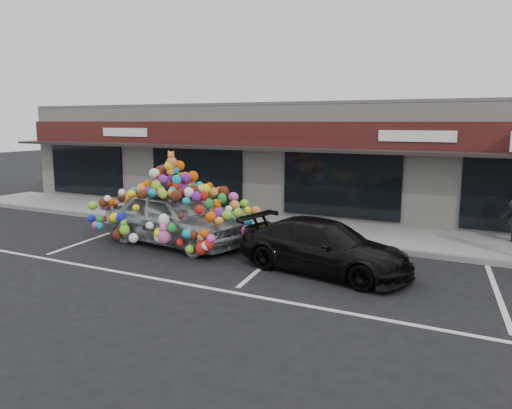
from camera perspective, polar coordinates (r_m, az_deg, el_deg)
The scene contains 10 objects.
ground at distance 14.34m, azimuth -9.06°, elevation -5.22°, with size 90.00×90.00×0.00m, color black.
shop_building at distance 21.30m, azimuth 4.41°, elevation 5.57°, with size 24.00×7.20×4.31m.
sidewalk at distance 17.61m, azimuth -1.34°, elevation -2.09°, with size 26.00×3.00×0.15m, color gray.
kerb at distance 16.34m, azimuth -3.87°, elevation -3.03°, with size 26.00×0.18×0.16m, color slate.
parking_stripe_left at distance 16.53m, azimuth -17.64°, elevation -3.57°, with size 0.12×4.40×0.01m, color silver.
parking_stripe_mid at distance 13.09m, azimuth 1.45°, elevation -6.51°, with size 0.12×4.40×0.01m, color silver.
parking_stripe_right at distance 11.89m, azimuth 25.89°, elevation -9.18°, with size 0.12×4.40×0.01m, color silver.
lane_line at distance 11.42m, azimuth -7.80°, elevation -9.03°, with size 14.00×0.12×0.01m, color silver.
toy_car at distance 14.87m, azimuth -9.34°, elevation -0.87°, with size 3.32×5.15×2.86m.
black_sedan at distance 12.17m, azimuth 7.79°, elevation -4.81°, with size 4.32×1.76×1.25m, color black.
Camera 1 is at (8.29, -11.12, 3.62)m, focal length 35.00 mm.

